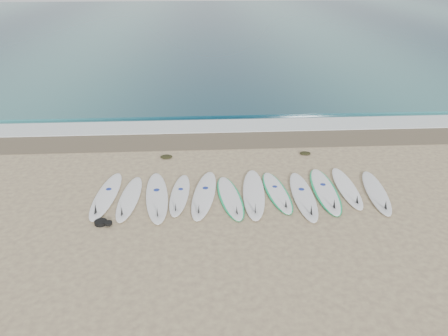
{
  "coord_description": "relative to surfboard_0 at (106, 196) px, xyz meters",
  "views": [
    {
      "loc": [
        -1.13,
        -10.53,
        5.95
      ],
      "look_at": [
        -0.44,
        0.94,
        0.4
      ],
      "focal_mm": 35.0,
      "sensor_mm": 36.0,
      "label": 1
    }
  ],
  "objects": [
    {
      "name": "ocean",
      "position": [
        3.75,
        32.43,
        -0.05
      ],
      "size": [
        120.0,
        55.0,
        0.03
      ],
      "primitive_type": "cube",
      "color": "#1D505A",
      "rests_on": "ground"
    },
    {
      "name": "wave_crest",
      "position": [
        3.75,
        6.93,
        -0.01
      ],
      "size": [
        120.0,
        1.0,
        0.1
      ],
      "primitive_type": "cube",
      "color": "#1D505A",
      "rests_on": "ground"
    },
    {
      "name": "seaweed_near",
      "position": [
        1.5,
        2.59,
        -0.02
      ],
      "size": [
        0.4,
        0.31,
        0.08
      ],
      "primitive_type": "ellipsoid",
      "color": "black",
      "rests_on": "ground"
    },
    {
      "name": "surfboard_2",
      "position": [
        1.41,
        -0.16,
        0.0
      ],
      "size": [
        0.88,
        2.93,
        0.37
      ],
      "rotation": [
        0.0,
        0.0,
        0.1
      ],
      "color": "white",
      "rests_on": "ground"
    },
    {
      "name": "surfboard_8",
      "position": [
        5.42,
        -0.34,
        0.0
      ],
      "size": [
        0.66,
        2.81,
        0.36
      ],
      "rotation": [
        0.0,
        0.0,
        -0.03
      ],
      "color": "white",
      "rests_on": "ground"
    },
    {
      "name": "leash_coil",
      "position": [
        0.17,
        -1.32,
        -0.01
      ],
      "size": [
        0.46,
        0.36,
        0.11
      ],
      "color": "black",
      "rests_on": "ground"
    },
    {
      "name": "surfboard_11",
      "position": [
        7.5,
        -0.26,
        -0.0
      ],
      "size": [
        0.88,
        2.66,
        0.33
      ],
      "rotation": [
        0.0,
        0.0,
        -0.13
      ],
      "color": "silver",
      "rests_on": "ground"
    },
    {
      "name": "surfboard_1",
      "position": [
        0.66,
        -0.18,
        -0.0
      ],
      "size": [
        0.68,
        2.55,
        0.32
      ],
      "rotation": [
        0.0,
        0.0,
        -0.06
      ],
      "color": "white",
      "rests_on": "ground"
    },
    {
      "name": "surfboard_9",
      "position": [
        6.1,
        -0.05,
        -0.01
      ],
      "size": [
        0.78,
        2.78,
        0.35
      ],
      "rotation": [
        0.0,
        0.0,
        -0.04
      ],
      "color": "white",
      "rests_on": "ground"
    },
    {
      "name": "wet_sand_band",
      "position": [
        3.75,
        4.03,
        -0.05
      ],
      "size": [
        120.0,
        1.8,
        0.01
      ],
      "primitive_type": "cube",
      "color": "brown",
      "rests_on": "ground"
    },
    {
      "name": "surfboard_4",
      "position": [
        2.69,
        -0.11,
        0.0
      ],
      "size": [
        1.0,
        2.86,
        0.36
      ],
      "rotation": [
        0.0,
        0.0,
        -0.15
      ],
      "color": "white",
      "rests_on": "ground"
    },
    {
      "name": "surfboard_3",
      "position": [
        2.02,
        -0.06,
        -0.01
      ],
      "size": [
        0.7,
        2.43,
        0.31
      ],
      "rotation": [
        0.0,
        0.0,
        -0.08
      ],
      "color": "white",
      "rests_on": "ground"
    },
    {
      "name": "seaweed_far",
      "position": [
        6.14,
        2.6,
        -0.02
      ],
      "size": [
        0.37,
        0.29,
        0.07
      ],
      "primitive_type": "ellipsoid",
      "color": "black",
      "rests_on": "ground"
    },
    {
      "name": "surfboard_0",
      "position": [
        0.0,
        0.0,
        0.0
      ],
      "size": [
        0.78,
        2.76,
        0.35
      ],
      "rotation": [
        0.0,
        0.0,
        -0.08
      ],
      "color": "white",
      "rests_on": "ground"
    },
    {
      "name": "ground",
      "position": [
        3.75,
        -0.07,
        -0.06
      ],
      "size": [
        120.0,
        120.0,
        0.0
      ],
      "primitive_type": "plane",
      "color": "tan"
    },
    {
      "name": "surfboard_7",
      "position": [
        4.74,
        -0.04,
        -0.01
      ],
      "size": [
        0.81,
        2.5,
        0.31
      ],
      "rotation": [
        0.0,
        0.0,
        0.09
      ],
      "color": "white",
      "rests_on": "ground"
    },
    {
      "name": "surfboard_5",
      "position": [
        3.41,
        -0.27,
        -0.01
      ],
      "size": [
        0.88,
        2.53,
        0.31
      ],
      "rotation": [
        0.0,
        0.0,
        0.12
      ],
      "color": "white",
      "rests_on": "ground"
    },
    {
      "name": "surfboard_6",
      "position": [
        4.07,
        -0.14,
        0.0
      ],
      "size": [
        0.85,
        2.94,
        0.37
      ],
      "rotation": [
        0.0,
        0.0,
        -0.09
      ],
      "color": "white",
      "rests_on": "ground"
    },
    {
      "name": "surfboard_10",
      "position": [
        6.76,
        0.05,
        -0.0
      ],
      "size": [
        0.6,
        2.55,
        0.32
      ],
      "rotation": [
        0.0,
        0.0,
        -0.03
      ],
      "color": "white",
      "rests_on": "ground"
    },
    {
      "name": "foam_band",
      "position": [
        3.75,
        5.43,
        -0.04
      ],
      "size": [
        120.0,
        1.4,
        0.04
      ],
      "primitive_type": "cube",
      "color": "silver",
      "rests_on": "ground"
    }
  ]
}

